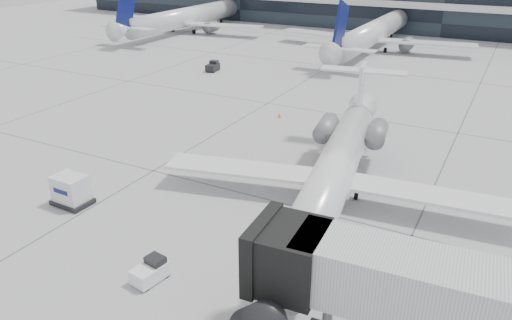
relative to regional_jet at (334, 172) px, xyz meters
The scene contains 10 objects.
ground 5.09m from the regional_jet, 159.23° to the right, with size 220.00×220.00×0.00m, color #969699.
terminal 80.56m from the regional_jet, 92.99° to the left, with size 170.00×22.00×10.00m, color black.
bg_jet_left 72.66m from the regional_jet, 132.65° to the left, with size 32.00×40.00×9.60m, color white, non-canonical shape.
bg_jet_center 54.83m from the regional_jet, 102.87° to the left, with size 32.00×40.00×9.60m, color white, non-canonical shape.
regional_jet is the anchor object (origin of this frame).
jet_bridge 16.43m from the regional_jet, 48.15° to the right, with size 18.22×4.69×5.85m.
baggage_tug 13.84m from the regional_jet, 114.02° to the right, with size 1.45×2.11×1.24m.
cargo_uld 17.85m from the regional_jet, 151.68° to the right, with size 2.58×1.94×2.07m.
traffic_cone 18.39m from the regional_jet, 126.83° to the left, with size 0.35×0.35×0.51m.
far_tug 39.38m from the regional_jet, 134.43° to the left, with size 1.55×2.32×1.38m.
Camera 1 is at (13.76, -27.54, 16.67)m, focal length 35.00 mm.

